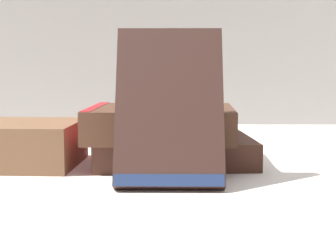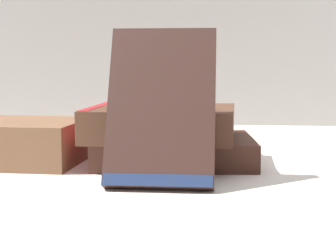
# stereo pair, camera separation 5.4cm
# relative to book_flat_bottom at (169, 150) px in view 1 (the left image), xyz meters

# --- Properties ---
(ground_plane) EXTENTS (3.00, 3.00, 0.00)m
(ground_plane) POSITION_rel_book_flat_bottom_xyz_m (-0.05, -0.01, -0.02)
(ground_plane) COLOR white
(book_flat_bottom) EXTENTS (0.20, 0.16, 0.03)m
(book_flat_bottom) POSITION_rel_book_flat_bottom_xyz_m (0.00, 0.00, 0.00)
(book_flat_bottom) COLOR #422319
(book_flat_bottom) RESTS_ON ground_plane
(book_flat_top) EXTENTS (0.18, 0.15, 0.04)m
(book_flat_top) POSITION_rel_book_flat_bottom_xyz_m (-0.01, -0.01, 0.03)
(book_flat_top) COLOR #4C2D1E
(book_flat_top) RESTS_ON book_flat_bottom
(book_leaning_front) EXTENTS (0.11, 0.08, 0.16)m
(book_leaning_front) POSITION_rel_book_flat_bottom_xyz_m (0.00, -0.12, 0.06)
(book_leaning_front) COLOR #331E19
(book_leaning_front) RESTS_ON ground_plane
(pocket_watch) EXTENTS (0.05, 0.05, 0.01)m
(pocket_watch) POSITION_rel_book_flat_bottom_xyz_m (0.02, -0.03, 0.06)
(pocket_watch) COLOR silver
(pocket_watch) RESTS_ON book_flat_top
(reading_glasses) EXTENTS (0.10, 0.07, 0.00)m
(reading_glasses) POSITION_rel_book_flat_bottom_xyz_m (-0.05, 0.14, -0.01)
(reading_glasses) COLOR #ADADB2
(reading_glasses) RESTS_ON ground_plane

